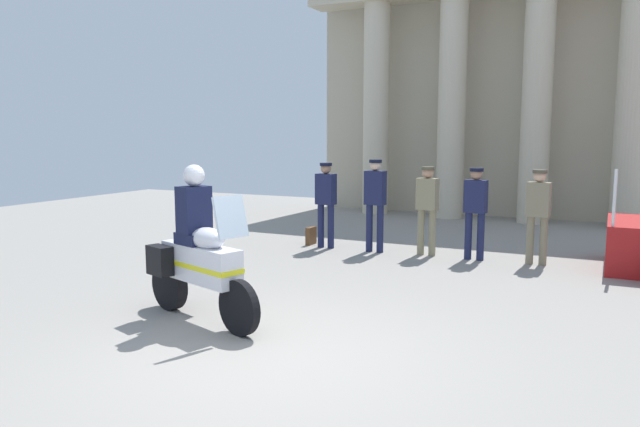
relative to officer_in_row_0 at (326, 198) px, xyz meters
The scene contains 9 objects.
ground_plane 6.08m from the officer_in_row_0, 70.42° to the right, with size 28.06×28.06×0.00m, color gray.
colonnade_backdrop 6.88m from the officer_in_row_0, 69.55° to the left, with size 10.23×1.58×7.25m.
officer_in_row_0 is the anchor object (origin of this frame).
officer_in_row_1 1.03m from the officer_in_row_0, ahead, with size 0.40×0.26×1.78m.
officer_in_row_2 2.02m from the officer_in_row_0, ahead, with size 0.40×0.26×1.66m.
officer_in_row_3 2.90m from the officer_in_row_0, ahead, with size 0.40×0.26×1.66m.
officer_in_row_4 3.96m from the officer_in_row_0, ahead, with size 0.40×0.26×1.65m.
motorcycle_with_rider 4.98m from the officer_in_row_0, 82.82° to the right, with size 2.02×0.96×1.90m.
briefcase_on_ground 0.95m from the officer_in_row_0, 155.66° to the left, with size 0.10×0.32×0.36m, color brown.
Camera 1 is at (3.05, -5.05, 2.26)m, focal length 33.81 mm.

